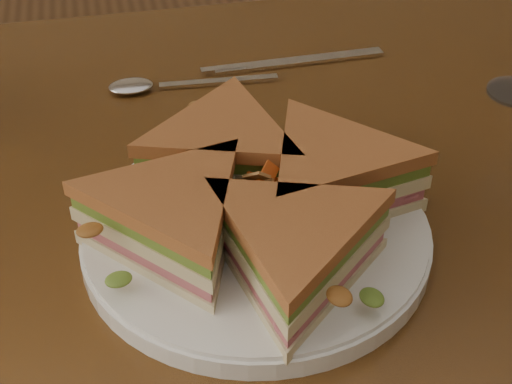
# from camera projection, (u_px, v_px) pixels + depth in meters

# --- Properties ---
(table) EXTENTS (1.20, 0.80, 0.75)m
(table) POSITION_uv_depth(u_px,v_px,m) (261.00, 261.00, 0.70)
(table) COLOR #381F0C
(table) RESTS_ON ground
(plate) EXTENTS (0.28, 0.28, 0.02)m
(plate) POSITION_uv_depth(u_px,v_px,m) (256.00, 234.00, 0.57)
(plate) COLOR white
(plate) RESTS_ON table
(sandwich_wedges) EXTENTS (0.31, 0.31, 0.06)m
(sandwich_wedges) POSITION_uv_depth(u_px,v_px,m) (256.00, 197.00, 0.54)
(sandwich_wedges) COLOR beige
(sandwich_wedges) RESTS_ON plate
(crisps_mound) EXTENTS (0.09, 0.09, 0.05)m
(crisps_mound) POSITION_uv_depth(u_px,v_px,m) (256.00, 201.00, 0.55)
(crisps_mound) COLOR #D4561B
(crisps_mound) RESTS_ON plate
(spoon) EXTENTS (0.18, 0.03, 0.01)m
(spoon) POSITION_uv_depth(u_px,v_px,m) (152.00, 86.00, 0.77)
(spoon) COLOR silver
(spoon) RESTS_ON table
(knife) EXTENTS (0.22, 0.02, 0.00)m
(knife) POSITION_uv_depth(u_px,v_px,m) (287.00, 63.00, 0.81)
(knife) COLOR silver
(knife) RESTS_ON table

